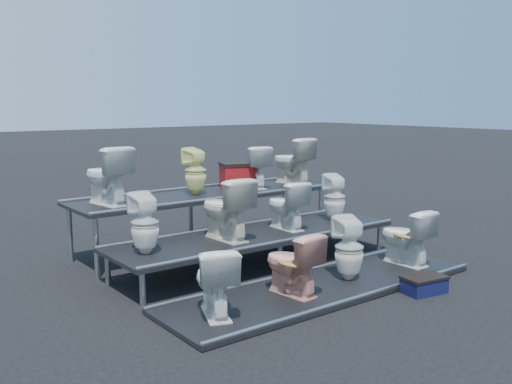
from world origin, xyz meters
TOP-DOWN VIEW (x-y plane):
  - ground at (0.00, 0.00)m, footprint 80.00×80.00m
  - tier_front at (0.00, -1.30)m, footprint 4.20×1.20m
  - tier_mid at (0.00, 0.00)m, footprint 4.20×1.20m
  - tier_back at (0.00, 1.30)m, footprint 4.20×1.20m
  - toilet_0 at (-1.56, -1.30)m, footprint 0.66×0.83m
  - toilet_1 at (-0.50, -1.30)m, footprint 0.48×0.76m
  - toilet_2 at (0.44, -1.30)m, footprint 0.45×0.45m
  - toilet_3 at (1.54, -1.30)m, footprint 0.43×0.75m
  - toilet_4 at (-1.69, 0.00)m, footprint 0.35×0.35m
  - toilet_5 at (-0.53, 0.00)m, footprint 0.49×0.83m
  - toilet_6 at (0.51, 0.00)m, footprint 0.41×0.69m
  - toilet_7 at (1.48, 0.00)m, footprint 0.40×0.40m
  - toilet_8 at (-1.61, 1.30)m, footprint 0.56×0.85m
  - toilet_9 at (-0.19, 1.30)m, footprint 0.38×0.38m
  - toilet_10 at (0.92, 1.30)m, footprint 0.54×0.75m
  - toilet_11 at (1.75, 1.30)m, footprint 0.50×0.81m
  - red_crate at (0.67, 1.40)m, footprint 0.63×0.57m
  - step_stool at (0.89, -2.10)m, footprint 0.55×0.38m

SIDE VIEW (x-z plane):
  - ground at x=0.00m, z-range 0.00..0.00m
  - tier_front at x=0.00m, z-range 0.00..0.06m
  - step_stool at x=0.89m, z-range 0.00..0.18m
  - tier_mid at x=0.00m, z-range 0.00..0.46m
  - toilet_1 at x=-0.50m, z-range 0.06..0.80m
  - tier_back at x=0.00m, z-range 0.00..0.86m
  - toilet_0 at x=-1.56m, z-range 0.06..0.80m
  - toilet_3 at x=1.54m, z-range 0.06..0.82m
  - toilet_2 at x=0.44m, z-range 0.06..0.86m
  - toilet_6 at x=0.51m, z-range 0.46..1.15m
  - toilet_7 at x=1.48m, z-range 0.46..1.18m
  - toilet_4 at x=-1.69m, z-range 0.46..1.20m
  - toilet_5 at x=-0.53m, z-range 0.46..1.29m
  - red_crate at x=0.67m, z-range 0.86..1.23m
  - toilet_10 at x=0.92m, z-range 0.86..1.55m
  - toilet_9 at x=-0.19m, z-range 0.86..1.58m
  - toilet_11 at x=1.75m, z-range 0.86..1.65m
  - toilet_8 at x=-1.61m, z-range 0.86..1.66m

